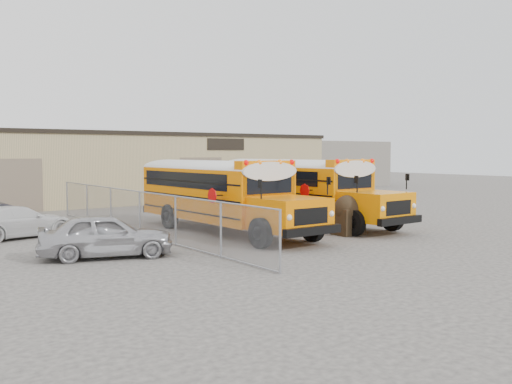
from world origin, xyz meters
TOP-DOWN VIEW (x-y plane):
  - ground at (0.00, 0.00)m, footprint 120.00×120.00m
  - warehouse at (-0.00, 19.99)m, footprint 30.20×10.20m
  - chainlink_fence at (-6.00, 3.00)m, footprint 0.07×18.07m
  - distant_building_right at (24.00, 24.00)m, footprint 10.00×8.00m
  - school_bus_left at (-2.86, 8.44)m, footprint 3.21×10.55m
  - school_bus_right at (1.58, 8.61)m, footprint 3.29×10.63m
  - tarp_bundle at (0.93, -1.76)m, footprint 1.19×1.19m
  - car_silver at (-8.90, -0.76)m, footprint 4.50×2.93m
  - car_white at (-10.11, 5.32)m, footprint 4.65×2.74m

SIDE VIEW (x-z plane):
  - ground at x=0.00m, z-range 0.00..0.00m
  - car_white at x=-10.11m, z-range 0.00..1.26m
  - car_silver at x=-8.90m, z-range 0.00..1.42m
  - tarp_bundle at x=0.93m, z-range 0.02..1.64m
  - chainlink_fence at x=-6.00m, z-range 0.00..1.80m
  - school_bus_left at x=-2.86m, z-range 0.24..3.32m
  - school_bus_right at x=1.58m, z-range 0.24..3.32m
  - distant_building_right at x=24.00m, z-range 0.00..4.40m
  - warehouse at x=0.00m, z-range 0.04..4.71m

